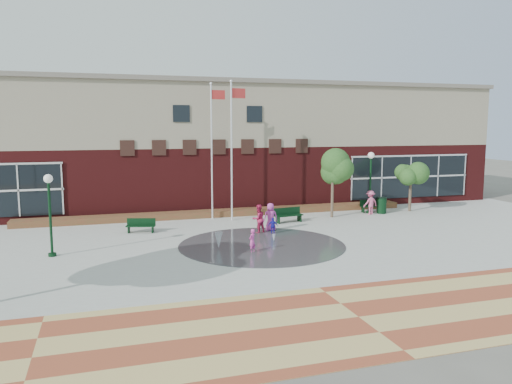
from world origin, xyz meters
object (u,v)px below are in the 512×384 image
object	(u,v)px
child_splash	(252,241)
flagpole_left	(212,144)
bench_left	(141,228)
trash_can	(382,205)
flagpole_right	(232,143)

from	to	relation	value
child_splash	flagpole_left	bearing A→B (deg)	-131.05
bench_left	child_splash	size ratio (longest dim) A/B	1.47
flagpole_left	child_splash	bearing A→B (deg)	-98.76
flagpole_left	trash_can	size ratio (longest dim) A/B	7.70
flagpole_right	trash_can	bearing A→B (deg)	-16.58
bench_left	trash_can	world-z (taller)	trash_can
child_splash	trash_can	bearing A→B (deg)	172.37
bench_left	trash_can	distance (m)	16.38
flagpole_right	child_splash	bearing A→B (deg)	-111.12
flagpole_right	child_splash	distance (m)	9.34
flagpole_left	bench_left	size ratio (longest dim) A/B	5.20
trash_can	child_splash	world-z (taller)	child_splash
trash_can	flagpole_left	bearing A→B (deg)	173.09
flagpole_left	bench_left	xyz separation A→B (m)	(-4.79, -2.88, -4.59)
trash_can	child_splash	size ratio (longest dim) A/B	0.99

